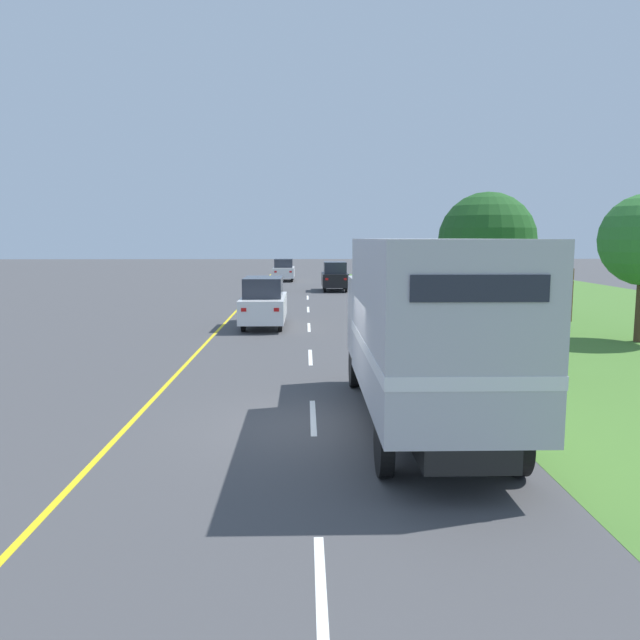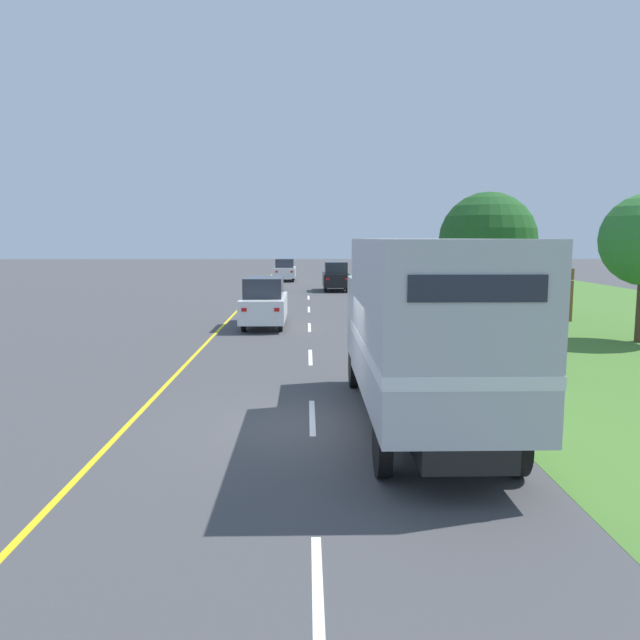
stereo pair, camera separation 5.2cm
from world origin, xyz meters
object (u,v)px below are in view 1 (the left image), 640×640
Objects in this scene: lead_car_white_ahead at (284,270)px; highway_sign at (532,304)px; lead_car_white at (264,302)px; lead_car_black_ahead at (335,276)px; roadside_tree_mid at (487,241)px; delineator_post at (498,377)px; horse_trailer_truck at (425,326)px.

highway_sign reaches higher than lead_car_white_ahead.
lead_car_white is 18.39m from lead_car_black_ahead.
roadside_tree_mid reaches higher than lead_car_black_ahead.
highway_sign is 0.49× the size of roadside_tree_mid.
lead_car_white reaches higher than lead_car_white_ahead.
lead_car_black_ahead is at bearing -69.14° from lead_car_white_ahead.
delineator_post is at bearing -121.22° from highway_sign.
roadside_tree_mid reaches higher than lead_car_white_ahead.
lead_car_black_ahead is (3.84, 17.99, -0.02)m from lead_car_white.
lead_car_white is at bearing 105.62° from horse_trailer_truck.
delineator_post is (6.34, -40.33, -0.47)m from lead_car_white_ahead.
roadside_tree_mid is (6.44, -14.86, 2.56)m from lead_car_black_ahead.
highway_sign reaches higher than lead_car_black_ahead.
horse_trailer_truck is at bearing -74.38° from lead_car_white.
roadside_tree_mid is at bearing 70.34° from horse_trailer_truck.
delineator_post is at bearing 47.43° from horse_trailer_truck.
lead_car_black_ahead is 11.10m from lead_car_white_ahead.
highway_sign is at bearing -47.45° from lead_car_white.
horse_trailer_truck is 3.61m from delineator_post.
lead_car_white is 1.18× the size of lead_car_black_ahead.
lead_car_white is at bearing -89.78° from lead_car_white_ahead.
lead_car_black_ahead is at bearing 77.94° from lead_car_white.
lead_car_white reaches higher than delineator_post.
horse_trailer_truck reaches higher than lead_car_white.
horse_trailer_truck is at bearing -84.48° from lead_car_white_ahead.
delineator_post is (2.39, -29.96, -0.52)m from lead_car_black_ahead.
highway_sign is at bearing -100.19° from roadside_tree_mid.
highway_sign is at bearing -77.52° from lead_car_white_ahead.
roadside_tree_mid is at bearing 79.81° from highway_sign.
lead_car_black_ahead reaches higher than delineator_post.
roadside_tree_mid is at bearing -66.58° from lead_car_black_ahead.
highway_sign is (8.13, -8.85, 0.84)m from lead_car_white.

